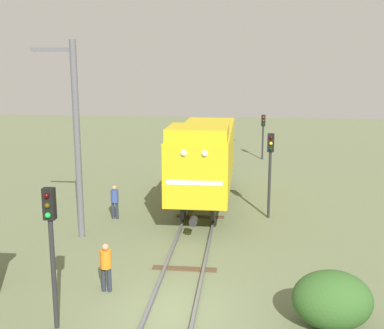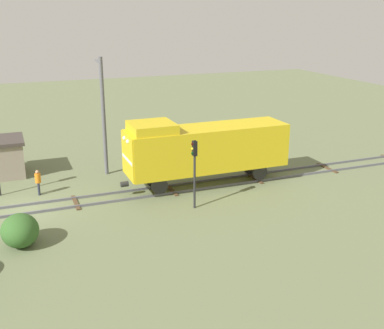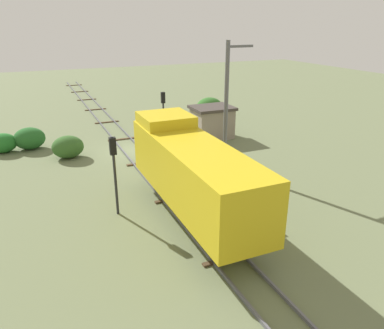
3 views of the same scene
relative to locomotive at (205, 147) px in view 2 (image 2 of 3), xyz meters
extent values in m
plane|color=#66704C|center=(0.00, -11.96, -2.77)|extent=(114.31, 114.31, 0.00)
cube|color=#595960|center=(-0.72, -11.96, -2.69)|extent=(0.10, 76.20, 0.16)
cube|color=#595960|center=(0.72, -11.96, -2.69)|extent=(0.10, 76.20, 0.16)
cube|color=#4C3823|center=(0.00, -8.79, -2.73)|extent=(2.40, 0.24, 0.09)
cube|color=#4C3823|center=(0.00, -2.43, -2.73)|extent=(2.40, 0.24, 0.09)
cube|color=#4C3823|center=(0.00, 3.92, -2.73)|extent=(2.40, 0.24, 0.09)
cube|color=#4C3823|center=(0.00, 10.27, -2.73)|extent=(2.40, 0.24, 0.09)
cube|color=gold|center=(0.00, 0.24, -0.06)|extent=(2.90, 11.00, 2.90)
cube|color=gold|center=(0.00, -3.66, 1.69)|extent=(2.75, 2.80, 0.60)
cube|color=gold|center=(0.00, -5.31, -0.06)|extent=(2.84, 0.10, 2.84)
cube|color=white|center=(0.00, -5.35, -0.26)|extent=(2.46, 0.06, 0.20)
sphere|color=white|center=(-0.45, -5.36, 1.04)|extent=(0.28, 0.28, 0.28)
sphere|color=white|center=(0.45, -5.36, 1.04)|extent=(0.28, 0.28, 0.28)
cylinder|color=#262628|center=(0.00, -5.61, -1.91)|extent=(0.36, 0.50, 0.36)
cylinder|color=#262628|center=(-0.72, -3.46, -2.06)|extent=(0.18, 1.10, 1.10)
cylinder|color=#262628|center=(0.72, -3.46, -2.06)|extent=(0.18, 1.10, 1.10)
cylinder|color=#262628|center=(-0.72, 3.94, -2.06)|extent=(0.18, 1.10, 1.10)
cylinder|color=#262628|center=(0.72, 3.94, -2.06)|extent=(0.18, 1.10, 1.10)
cylinder|color=#262628|center=(3.40, -2.08, -0.65)|extent=(0.14, 0.14, 4.25)
cube|color=black|center=(3.40, -2.08, 1.03)|extent=(0.32, 0.24, 0.90)
sphere|color=#390606|center=(3.40, -2.22, 1.30)|extent=(0.16, 0.16, 0.16)
sphere|color=yellow|center=(3.40, -2.22, 1.02)|extent=(0.16, 0.16, 0.16)
sphere|color=black|center=(3.40, -2.22, 0.74)|extent=(0.16, 0.16, 0.16)
cylinder|color=#262B38|center=(-2.50, -10.79, -2.35)|extent=(0.15, 0.15, 0.85)
cylinder|color=#262B38|center=(-2.30, -10.79, -2.35)|extent=(0.15, 0.15, 0.85)
cylinder|color=orange|center=(-2.40, -10.79, -1.61)|extent=(0.38, 0.38, 0.62)
sphere|color=tan|center=(-2.40, -10.79, -1.19)|extent=(0.23, 0.23, 0.23)
cylinder|color=#262B38|center=(-4.30, -3.07, -2.35)|extent=(0.15, 0.15, 0.85)
cylinder|color=#262B38|center=(-4.10, -3.07, -2.35)|extent=(0.15, 0.15, 0.85)
cylinder|color=#33478C|center=(-4.20, -3.07, -1.61)|extent=(0.38, 0.38, 0.62)
sphere|color=tan|center=(-4.20, -3.07, -1.19)|extent=(0.23, 0.23, 0.23)
cylinder|color=#595960|center=(-5.00, -5.76, 1.50)|extent=(0.28, 0.28, 8.54)
cube|color=#595960|center=(-5.90, -5.76, 5.37)|extent=(1.80, 0.16, 0.16)
cube|color=gray|center=(-7.50, -12.71, -1.52)|extent=(3.20, 2.60, 2.50)
cube|color=#3F3833|center=(-7.50, -12.71, -0.15)|extent=(3.50, 2.90, 0.24)
ellipsoid|color=#325D26|center=(4.75, -12.25, -1.93)|extent=(2.32, 1.90, 1.69)
camera|label=1|loc=(2.12, -25.45, 4.74)|focal=45.00mm
camera|label=2|loc=(28.81, -12.24, 8.81)|focal=45.00mm
camera|label=3|loc=(6.90, 15.76, 6.88)|focal=35.00mm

